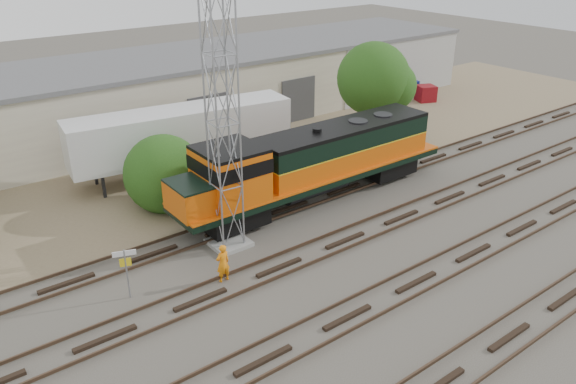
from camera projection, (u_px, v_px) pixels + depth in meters
ground at (367, 254)px, 26.28m from camera, size 140.00×140.00×0.00m
dirt_strip at (207, 160)px, 37.10m from camera, size 80.00×16.00×0.02m
tracks at (416, 282)px, 24.08m from camera, size 80.00×20.40×0.28m
warehouse at (152, 95)px, 41.76m from camera, size 58.40×10.40×5.30m
locomotive at (312, 162)px, 30.46m from camera, size 17.08×3.00×4.11m
signal_tower at (223, 128)px, 24.62m from camera, size 1.79×1.79×12.14m
sign_post at (126, 265)px, 22.53m from camera, size 0.89×0.36×2.28m
worker at (223, 263)px, 23.95m from camera, size 0.66×0.45×1.77m
semi_trailer at (188, 133)px, 34.07m from camera, size 13.78×4.45×4.17m
dumpster_blue at (407, 88)px, 50.93m from camera, size 2.02×1.96×1.50m
dumpster_red at (426, 93)px, 49.51m from camera, size 1.91×1.86×1.40m
tree_mid at (169, 176)px, 30.17m from camera, size 4.52×4.30×4.30m
tree_east at (378, 81)px, 39.32m from camera, size 5.37×5.12×6.91m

